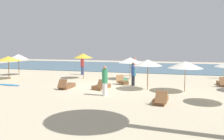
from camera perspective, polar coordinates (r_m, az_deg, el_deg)
The scene contains 18 objects.
ground_plane at distance 17.03m, azimuth -2.62°, elevation -4.08°, with size 60.00×60.00×0.00m, color beige.
ocean_water at distance 33.44m, azimuth 6.85°, elevation 0.82°, with size 48.00×16.00×0.06m, color #476B7F.
umbrella_0 at distance 15.47m, azimuth 17.71°, elevation 1.27°, with size 2.20×2.20×2.00m.
umbrella_2 at distance 15.66m, azimuth 8.87°, elevation 1.81°, with size 1.94×1.94×2.06m.
umbrella_3 at distance 20.52m, azimuth 4.49°, elevation 2.45°, with size 2.13×2.13×1.96m.
umbrella_4 at distance 21.15m, azimuth -7.19°, elevation 3.51°, with size 1.78×1.78×2.31m.
umbrella_6 at distance 25.44m, azimuth -22.20°, elevation 3.10°, with size 1.95×1.95×2.15m.
umbrella_7 at distance 22.53m, azimuth -24.33°, elevation 2.60°, with size 2.20×2.20×2.07m.
lounger_0 at distance 16.05m, azimuth -2.64°, elevation -4.07°, with size 1.06×1.76×0.72m.
lounger_1 at distance 18.42m, azimuth 2.97°, elevation -2.77°, with size 1.03×1.76×0.72m.
lounger_2 at distance 19.15m, azimuth 25.86°, elevation -3.04°, with size 0.79×1.71×0.73m.
lounger_3 at distance 16.58m, azimuth -11.16°, elevation -3.86°, with size 0.61×1.67×0.71m.
lounger_5 at distance 12.37m, azimuth 12.02°, elevation -7.19°, with size 0.73×1.69×0.74m.
person_1 at distance 17.25m, azimuth 5.28°, elevation -0.93°, with size 0.41×0.41×1.76m.
person_2 at distance 13.70m, azimuth -1.79°, elevation -2.65°, with size 0.47×0.47×1.80m.
person_4 at distance 22.88m, azimuth 5.61°, elevation 0.90°, with size 0.46×0.46×1.91m.
person_5 at distance 24.12m, azimuth -7.34°, elevation 1.13°, with size 0.51×0.51×1.92m.
surfboard at distance 19.18m, azimuth -24.15°, elevation -3.36°, with size 2.06×0.68×0.07m.
Camera 1 is at (5.44, -15.86, 2.93)m, focal length 36.89 mm.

